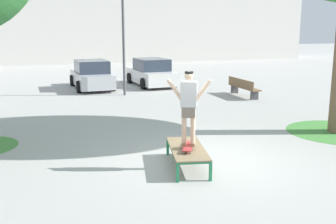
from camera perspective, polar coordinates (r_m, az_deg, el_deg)
ground_plane at (r=9.90m, az=6.07°, el=-6.83°), size 120.00×120.00×0.00m
skate_box at (r=9.28m, az=2.76°, el=-5.38°), size 1.10×2.01×0.46m
skateboard at (r=9.11m, az=2.90°, el=-4.90°), size 0.52×0.81×0.09m
skater at (r=8.88m, az=2.97°, el=1.26°), size 0.94×0.49×1.69m
car_silver at (r=21.61m, az=-10.83°, el=5.14°), size 2.09×4.29×1.50m
car_white at (r=22.40m, az=-2.43°, el=5.57°), size 2.15×4.31×1.50m
park_bench at (r=19.09m, az=10.66°, el=3.53°), size 0.47×2.40×0.83m
light_post at (r=19.06m, az=-6.45°, el=13.83°), size 0.36×0.36×5.83m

